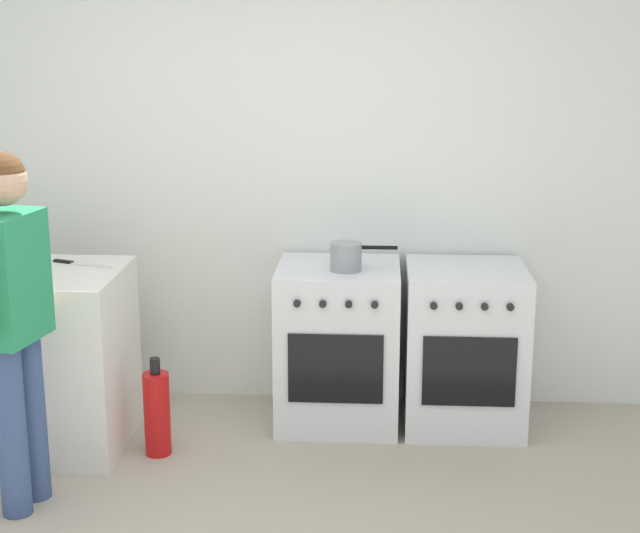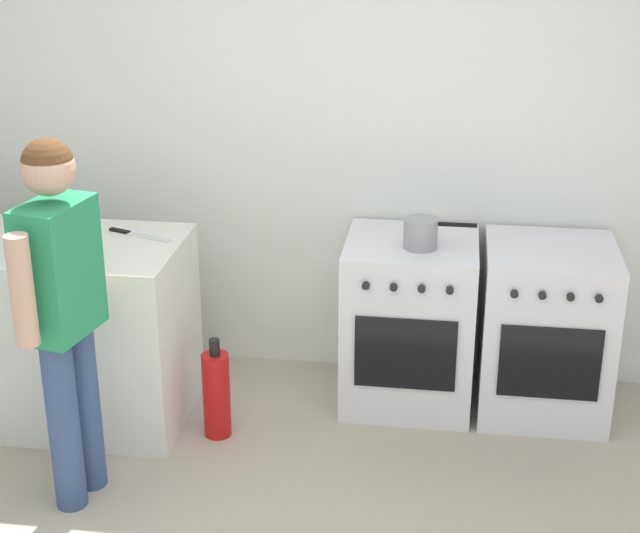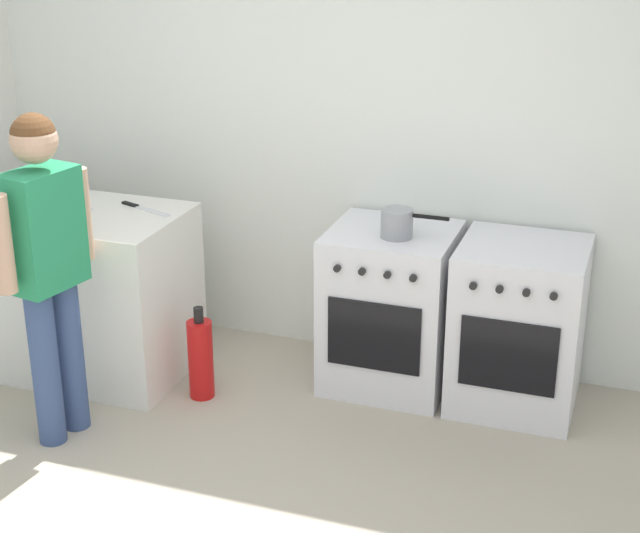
{
  "view_description": "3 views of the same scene",
  "coord_description": "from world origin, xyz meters",
  "px_view_note": "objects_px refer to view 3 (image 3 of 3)",
  "views": [
    {
      "loc": [
        0.55,
        -3.32,
        2.1
      ],
      "look_at": [
        0.3,
        0.84,
        1.04
      ],
      "focal_mm": 55.0,
      "sensor_mm": 36.0,
      "label": 1
    },
    {
      "loc": [
        0.53,
        -2.84,
        2.49
      ],
      "look_at": [
        0.01,
        0.82,
        1.0
      ],
      "focal_mm": 55.0,
      "sensor_mm": 36.0,
      "label": 2
    },
    {
      "loc": [
        1.55,
        -2.94,
        2.49
      ],
      "look_at": [
        0.19,
        0.92,
        0.88
      ],
      "focal_mm": 55.0,
      "sensor_mm": 36.0,
      "label": 3
    }
  ],
  "objects_px": {
    "person": "(46,254)",
    "pot": "(397,223)",
    "oven_left": "(390,308)",
    "oven_right": "(518,326)",
    "fire_extinguisher": "(201,358)",
    "knife_utility": "(76,204)",
    "knife_bread": "(144,208)"
  },
  "relations": [
    {
      "from": "person",
      "to": "pot",
      "type": "bearing_deg",
      "value": 34.75
    },
    {
      "from": "oven_left",
      "to": "oven_right",
      "type": "xyz_separation_m",
      "value": [
        0.66,
        -0.0,
        -0.0
      ]
    },
    {
      "from": "oven_left",
      "to": "pot",
      "type": "height_order",
      "value": "pot"
    },
    {
      "from": "fire_extinguisher",
      "to": "knife_utility",
      "type": "bearing_deg",
      "value": 166.61
    },
    {
      "from": "oven_right",
      "to": "person",
      "type": "distance_m",
      "value": 2.31
    },
    {
      "from": "knife_utility",
      "to": "person",
      "type": "relative_size",
      "value": 0.15
    },
    {
      "from": "oven_right",
      "to": "knife_bread",
      "type": "relative_size",
      "value": 2.5
    },
    {
      "from": "knife_bread",
      "to": "fire_extinguisher",
      "type": "height_order",
      "value": "knife_bread"
    },
    {
      "from": "knife_bread",
      "to": "person",
      "type": "distance_m",
      "value": 0.8
    },
    {
      "from": "oven_right",
      "to": "pot",
      "type": "xyz_separation_m",
      "value": [
        -0.62,
        -0.08,
        0.5
      ]
    },
    {
      "from": "oven_left",
      "to": "person",
      "type": "xyz_separation_m",
      "value": [
        -1.34,
        -1.03,
        0.5
      ]
    },
    {
      "from": "pot",
      "to": "fire_extinguisher",
      "type": "height_order",
      "value": "pot"
    },
    {
      "from": "oven_right",
      "to": "fire_extinguisher",
      "type": "bearing_deg",
      "value": -162.68
    },
    {
      "from": "oven_right",
      "to": "knife_bread",
      "type": "distance_m",
      "value": 2.02
    },
    {
      "from": "knife_bread",
      "to": "pot",
      "type": "bearing_deg",
      "value": 6.8
    },
    {
      "from": "knife_utility",
      "to": "knife_bread",
      "type": "bearing_deg",
      "value": 8.5
    },
    {
      "from": "person",
      "to": "fire_extinguisher",
      "type": "xyz_separation_m",
      "value": [
        0.47,
        0.56,
        -0.71
      ]
    },
    {
      "from": "oven_left",
      "to": "person",
      "type": "height_order",
      "value": "person"
    },
    {
      "from": "person",
      "to": "oven_right",
      "type": "bearing_deg",
      "value": 27.35
    },
    {
      "from": "pot",
      "to": "fire_extinguisher",
      "type": "distance_m",
      "value": 1.22
    },
    {
      "from": "oven_left",
      "to": "knife_bread",
      "type": "bearing_deg",
      "value": -169.62
    },
    {
      "from": "knife_utility",
      "to": "fire_extinguisher",
      "type": "bearing_deg",
      "value": -13.39
    },
    {
      "from": "oven_left",
      "to": "knife_utility",
      "type": "bearing_deg",
      "value": -170.04
    },
    {
      "from": "knife_bread",
      "to": "knife_utility",
      "type": "distance_m",
      "value": 0.38
    },
    {
      "from": "person",
      "to": "knife_bread",
      "type": "bearing_deg",
      "value": 86.28
    },
    {
      "from": "oven_left",
      "to": "person",
      "type": "bearing_deg",
      "value": -142.26
    },
    {
      "from": "oven_right",
      "to": "fire_extinguisher",
      "type": "distance_m",
      "value": 1.62
    },
    {
      "from": "pot",
      "to": "fire_extinguisher",
      "type": "bearing_deg",
      "value": -156.3
    },
    {
      "from": "oven_right",
      "to": "person",
      "type": "xyz_separation_m",
      "value": [
        -2.0,
        -1.03,
        0.5
      ]
    },
    {
      "from": "pot",
      "to": "knife_bread",
      "type": "bearing_deg",
      "value": -173.2
    },
    {
      "from": "knife_bread",
      "to": "knife_utility",
      "type": "bearing_deg",
      "value": -171.5
    },
    {
      "from": "oven_left",
      "to": "knife_utility",
      "type": "relative_size",
      "value": 3.58
    }
  ]
}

